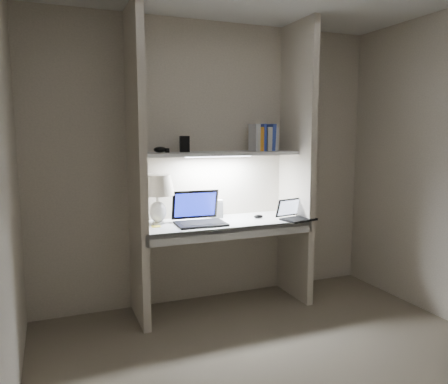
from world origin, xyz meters
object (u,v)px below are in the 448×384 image
table_lamp (157,191)px  laptop_main (199,216)px  laptop_netbook (295,215)px  speaker (216,209)px  book_row (263,138)px

table_lamp → laptop_main: 0.41m
table_lamp → laptop_netbook: (1.17, -0.26, -0.24)m
speaker → laptop_main: bearing=-129.7°
table_lamp → laptop_netbook: 1.22m
laptop_main → speaker: bearing=40.9°
laptop_netbook → book_row: (-0.18, 0.29, 0.67)m
laptop_main → laptop_netbook: size_ratio=1.28×
table_lamp → laptop_netbook: size_ratio=1.27×
laptop_main → laptop_netbook: 0.86m
table_lamp → speaker: 0.60m
speaker → book_row: 0.77m
laptop_main → laptop_netbook: (0.84, -0.16, -0.02)m
table_lamp → book_row: (0.99, 0.03, 0.43)m
table_lamp → laptop_netbook: bearing=-12.8°
table_lamp → book_row: bearing=1.6°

